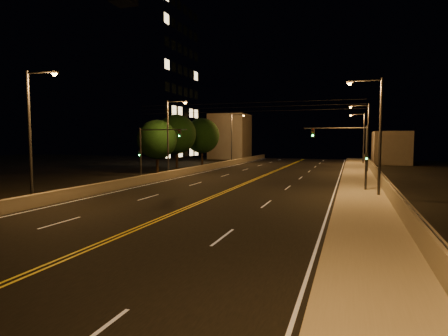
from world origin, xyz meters
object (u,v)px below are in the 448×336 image
(streetlight_3, at_px, (362,135))
(streetlight_6, at_px, (233,135))
(streetlight_2, at_px, (366,133))
(traffic_signal_right, at_px, (353,150))
(tree_1, at_px, (176,134))
(tree_2, at_px, (202,136))
(building_tower, at_px, (125,84))
(streetlight_5, at_px, (170,133))
(streetlight_4, at_px, (33,128))
(streetlight_1, at_px, (376,129))
(tree_0, at_px, (157,140))
(traffic_signal_left, at_px, (150,148))

(streetlight_3, distance_m, streetlight_6, 22.05)
(streetlight_2, xyz_separation_m, streetlight_3, (0.00, 17.26, 0.00))
(traffic_signal_right, xyz_separation_m, tree_1, (-25.28, 19.39, 1.59))
(streetlight_2, height_order, streetlight_6, same)
(streetlight_2, distance_m, tree_2, 26.08)
(traffic_signal_right, distance_m, building_tower, 51.90)
(streetlight_5, xyz_separation_m, building_tower, (-21.16, 23.16, 9.70))
(streetlight_2, relative_size, tree_1, 1.08)
(streetlight_5, distance_m, traffic_signal_right, 20.97)
(streetlight_4, xyz_separation_m, tree_1, (-5.44, 32.35, 0.02))
(streetlight_1, distance_m, streetlight_2, 21.42)
(tree_0, height_order, tree_1, tree_1)
(streetlight_3, xyz_separation_m, streetlight_5, (-21.42, -29.38, 0.00))
(streetlight_5, distance_m, building_tower, 32.83)
(streetlight_6, xyz_separation_m, tree_1, (-5.44, -11.39, 0.02))
(tree_1, bearing_deg, streetlight_2, -1.45)
(streetlight_1, xyz_separation_m, streetlight_5, (-21.42, 9.30, 0.00))
(building_tower, relative_size, tree_1, 3.79)
(streetlight_6, distance_m, tree_1, 12.62)
(streetlight_2, distance_m, streetlight_5, 24.61)
(streetlight_1, distance_m, traffic_signal_right, 3.50)
(traffic_signal_right, distance_m, tree_1, 31.90)
(streetlight_5, relative_size, streetlight_6, 1.00)
(streetlight_2, distance_m, tree_1, 26.87)
(tree_1, bearing_deg, building_tower, 146.61)
(tree_0, bearing_deg, traffic_signal_left, -64.40)
(tree_2, bearing_deg, streetlight_1, -48.22)
(building_tower, bearing_deg, traffic_signal_left, -53.10)
(streetlight_1, height_order, tree_2, streetlight_1)
(streetlight_5, height_order, tree_2, streetlight_5)
(streetlight_4, bearing_deg, traffic_signal_right, 33.14)
(streetlight_6, height_order, tree_2, streetlight_6)
(traffic_signal_left, xyz_separation_m, tree_1, (-6.62, 19.39, 1.59))
(traffic_signal_right, relative_size, tree_2, 0.70)
(tree_2, bearing_deg, streetlight_3, 22.62)
(traffic_signal_left, relative_size, tree_1, 0.68)
(streetlight_4, xyz_separation_m, streetlight_6, (0.00, 43.74, 0.00))
(streetlight_6, bearing_deg, tree_1, -115.53)
(traffic_signal_left, distance_m, building_tower, 38.88)
(streetlight_3, bearing_deg, streetlight_4, -113.65)
(streetlight_4, distance_m, tree_1, 32.80)
(streetlight_1, distance_m, tree_0, 28.63)
(tree_2, bearing_deg, streetlight_5, -78.73)
(streetlight_3, distance_m, streetlight_4, 53.42)
(streetlight_3, bearing_deg, traffic_signal_left, -119.36)
(streetlight_1, xyz_separation_m, tree_2, (-25.19, 28.19, -0.14))
(streetlight_2, height_order, traffic_signal_left, streetlight_2)
(streetlight_4, distance_m, tree_0, 23.91)
(streetlight_5, xyz_separation_m, tree_0, (-3.91, 4.02, -0.77))
(tree_1, xyz_separation_m, tree_2, (1.68, 6.09, -0.15))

